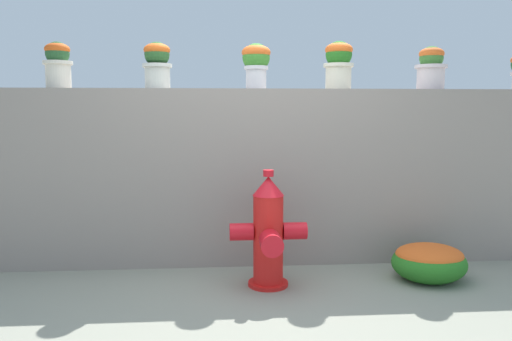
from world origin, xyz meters
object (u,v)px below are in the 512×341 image
object	(u,v)px
flower_bush_left	(429,261)
fire_hydrant	(268,234)
potted_plant_4	(339,62)
potted_plant_2	(157,62)
potted_plant_3	(256,61)
potted_plant_5	(431,66)
potted_plant_1	(58,62)

from	to	relation	value
flower_bush_left	fire_hydrant	bearing A→B (deg)	-177.87
potted_plant_4	fire_hydrant	xyz separation A→B (m)	(-0.70, -0.73, -1.39)
potted_plant_2	potted_plant_3	size ratio (longest dim) A/B	0.99
fire_hydrant	flower_bush_left	distance (m)	1.35
potted_plant_5	flower_bush_left	world-z (taller)	potted_plant_5
potted_plant_2	potted_plant_5	world-z (taller)	potted_plant_2
potted_plant_1	potted_plant_2	size ratio (longest dim) A/B	1.00
flower_bush_left	potted_plant_4	bearing A→B (deg)	132.40
potted_plant_4	fire_hydrant	bearing A→B (deg)	-134.12
potted_plant_2	potted_plant_5	xyz separation A→B (m)	(2.47, 0.06, -0.01)
potted_plant_5	potted_plant_2	bearing A→B (deg)	-178.66
potted_plant_1	potted_plant_5	size ratio (longest dim) A/B	1.02
potted_plant_2	potted_plant_1	bearing A→B (deg)	176.64
potted_plant_1	fire_hydrant	size ratio (longest dim) A/B	0.44
potted_plant_2	potted_plant_5	distance (m)	2.47
potted_plant_1	potted_plant_2	xyz separation A→B (m)	(0.85, -0.05, 0.00)
potted_plant_1	flower_bush_left	distance (m)	3.55
potted_plant_1	potted_plant_3	size ratio (longest dim) A/B	0.99
flower_bush_left	potted_plant_1	bearing A→B (deg)	167.78
potted_plant_1	potted_plant_3	world-z (taller)	potted_plant_3
potted_plant_3	potted_plant_5	bearing A→B (deg)	-0.30
potted_plant_3	potted_plant_1	bearing A→B (deg)	-179.46
potted_plant_1	potted_plant_4	distance (m)	2.46
potted_plant_4	flower_bush_left	distance (m)	1.89
potted_plant_1	potted_plant_2	distance (m)	0.86
potted_plant_4	flower_bush_left	xyz separation A→B (m)	(0.62, -0.68, -1.65)
flower_bush_left	potted_plant_2	bearing A→B (deg)	164.51
potted_plant_1	potted_plant_5	distance (m)	3.32
potted_plant_4	potted_plant_3	bearing A→B (deg)	179.48
potted_plant_2	potted_plant_4	size ratio (longest dim) A/B	0.93
potted_plant_4	flower_bush_left	bearing A→B (deg)	-47.60
potted_plant_1	potted_plant_2	bearing A→B (deg)	-3.36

